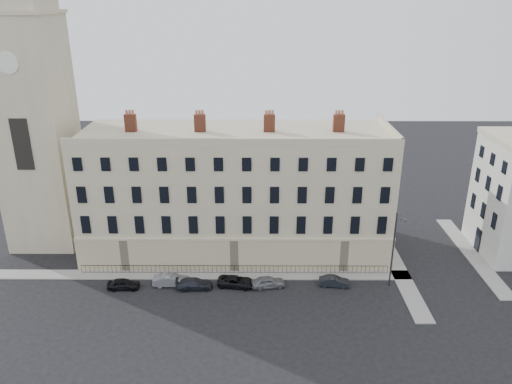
% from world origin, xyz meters
% --- Properties ---
extents(ground, '(160.00, 160.00, 0.00)m').
position_xyz_m(ground, '(0.00, 0.00, 0.00)').
color(ground, black).
rests_on(ground, ground).
extents(terrace, '(36.22, 12.22, 17.00)m').
position_xyz_m(terrace, '(-5.97, 11.97, 7.50)').
color(terrace, '#BDAF8D').
rests_on(terrace, ground).
extents(church_tower, '(8.00, 8.13, 44.00)m').
position_xyz_m(church_tower, '(-30.00, 14.00, 18.66)').
color(church_tower, '#BDAF8D').
rests_on(church_tower, ground).
extents(pavement_terrace, '(48.00, 2.00, 0.12)m').
position_xyz_m(pavement_terrace, '(-10.00, 5.00, 0.06)').
color(pavement_terrace, gray).
rests_on(pavement_terrace, ground).
extents(pavement_east_return, '(2.00, 24.00, 0.12)m').
position_xyz_m(pavement_east_return, '(13.00, 8.00, 0.06)').
color(pavement_east_return, gray).
rests_on(pavement_east_return, ground).
extents(pavement_adjacent, '(2.00, 20.00, 0.12)m').
position_xyz_m(pavement_adjacent, '(23.00, 10.00, 0.06)').
color(pavement_adjacent, gray).
rests_on(pavement_adjacent, ground).
extents(railings, '(35.00, 0.04, 0.96)m').
position_xyz_m(railings, '(-6.00, 5.40, 0.55)').
color(railings, black).
rests_on(railings, ground).
extents(car_a, '(3.50, 1.51, 1.18)m').
position_xyz_m(car_a, '(-17.86, 2.20, 0.59)').
color(car_a, black).
rests_on(car_a, ground).
extents(car_b, '(4.00, 1.41, 1.32)m').
position_xyz_m(car_b, '(-12.75, 2.88, 0.66)').
color(car_b, slate).
rests_on(car_b, ground).
extents(car_c, '(4.11, 1.86, 1.17)m').
position_xyz_m(car_c, '(-10.17, 2.29, 0.58)').
color(car_c, '#21232C').
rests_on(car_c, ground).
extents(car_d, '(4.30, 2.46, 1.13)m').
position_xyz_m(car_d, '(-5.69, 2.77, 0.57)').
color(car_d, black).
rests_on(car_d, ground).
extents(car_e, '(3.89, 2.07, 1.26)m').
position_xyz_m(car_e, '(-2.20, 2.61, 0.63)').
color(car_e, slate).
rests_on(car_e, ground).
extents(car_f, '(3.49, 1.59, 1.11)m').
position_xyz_m(car_f, '(5.09, 2.86, 0.56)').
color(car_f, black).
rests_on(car_f, ground).
extents(streetlamp, '(0.71, 1.84, 8.75)m').
position_xyz_m(streetlamp, '(11.16, 2.85, 4.85)').
color(streetlamp, '#313035').
rests_on(streetlamp, ground).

